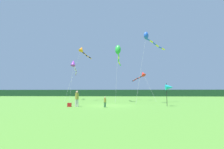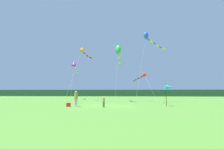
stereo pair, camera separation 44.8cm
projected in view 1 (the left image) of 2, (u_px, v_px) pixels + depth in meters
ground_plane at (109, 106)px, 19.74m from camera, size 120.00×120.00×0.00m
distant_treeline at (118, 93)px, 64.51m from camera, size 108.00×2.04×2.65m
person_adult at (77, 98)px, 18.17m from camera, size 0.40×0.40×1.80m
person_child at (105, 101)px, 17.45m from camera, size 0.25×0.25×1.15m
cooler_box at (69, 105)px, 18.05m from camera, size 0.42×0.31×0.44m
banner_flag_pole at (169, 87)px, 19.07m from camera, size 0.90×0.70×2.74m
kite_orange at (82, 50)px, 32.69m from camera, size 2.84×8.78×11.13m
kite_blue at (148, 38)px, 25.42m from camera, size 5.78×5.92×11.30m
kite_green at (118, 51)px, 27.95m from camera, size 1.13×8.08×9.96m
kite_purple at (74, 64)px, 35.60m from camera, size 2.01×9.76×8.98m
kite_red at (142, 75)px, 33.64m from camera, size 3.95×7.23×6.20m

